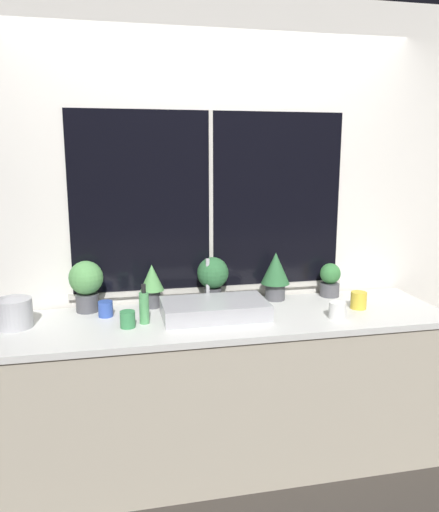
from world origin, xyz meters
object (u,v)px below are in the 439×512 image
at_px(potted_plant_left, 152,282).
at_px(potted_plant_right, 275,273).
at_px(mug_white, 337,310).
at_px(mug_green, 128,319).
at_px(mug_yellow, 359,300).
at_px(potted_plant_far_left, 86,282).
at_px(sink, 214,308).
at_px(mug_blue, 106,309).
at_px(soap_bottle, 144,307).
at_px(kettle, 14,312).
at_px(potted_plant_far_right, 330,279).
at_px(potted_plant_center, 213,276).

relative_size(potted_plant_left, potted_plant_right, 0.87).
bearing_deg(mug_white, mug_green, 175.42).
bearing_deg(mug_yellow, potted_plant_far_left, 169.80).
relative_size(sink, mug_blue, 6.66).
distance_m(potted_plant_left, potted_plant_right, 0.76).
bearing_deg(mug_blue, soap_bottle, -38.26).
bearing_deg(mug_blue, mug_yellow, -6.36).
xyz_separation_m(mug_white, mug_blue, (-1.26, 0.30, -0.00)).
bearing_deg(kettle, soap_bottle, -6.99).
relative_size(sink, soap_bottle, 2.69).
distance_m(potted_plant_far_left, potted_plant_right, 1.14).
relative_size(potted_plant_right, soap_bottle, 1.38).
distance_m(potted_plant_far_right, kettle, 1.88).
xyz_separation_m(sink, mug_yellow, (0.86, -0.04, 0.00)).
relative_size(potted_plant_center, mug_yellow, 2.86).
bearing_deg(mug_yellow, potted_plant_center, 161.08).
height_order(potted_plant_far_left, potted_plant_center, potted_plant_far_left).
xyz_separation_m(potted_plant_far_right, mug_yellow, (0.06, -0.28, -0.06)).
bearing_deg(potted_plant_center, soap_bottle, -147.04).
bearing_deg(potted_plant_far_left, potted_plant_far_right, 0.00).
height_order(sink, kettle, sink).
distance_m(potted_plant_far_right, mug_white, 0.45).
distance_m(potted_plant_right, mug_yellow, 0.52).
height_order(potted_plant_center, mug_blue, potted_plant_center).
relative_size(sink, potted_plant_center, 2.04).
distance_m(sink, mug_blue, 0.61).
distance_m(potted_plant_center, mug_blue, 0.66).
distance_m(soap_bottle, mug_white, 1.06).
distance_m(potted_plant_far_left, potted_plant_center, 0.74).
bearing_deg(kettle, potted_plant_far_left, 28.56).
distance_m(mug_green, kettle, 0.60).
bearing_deg(mug_white, soap_bottle, 172.46).
bearing_deg(mug_white, potted_plant_center, 145.88).
height_order(potted_plant_right, potted_plant_far_right, potted_plant_right).
bearing_deg(potted_plant_right, soap_bottle, -161.32).
height_order(potted_plant_left, potted_plant_far_right, potted_plant_left).
height_order(potted_plant_right, mug_green, potted_plant_right).
relative_size(potted_plant_far_left, soap_bottle, 1.37).
distance_m(mug_blue, kettle, 0.48).
xyz_separation_m(potted_plant_center, mug_green, (-0.52, -0.33, -0.13)).
xyz_separation_m(potted_plant_left, mug_blue, (-0.27, -0.12, -0.11)).
xyz_separation_m(soap_bottle, mug_white, (1.05, -0.14, -0.05)).
bearing_deg(mug_yellow, mug_white, -145.23).
relative_size(soap_bottle, mug_green, 2.46).
distance_m(potted_plant_far_right, soap_bottle, 1.23).
relative_size(sink, potted_plant_far_left, 1.97).
distance_m(sink, potted_plant_center, 0.28).
relative_size(mug_white, kettle, 0.50).
relative_size(potted_plant_left, soap_bottle, 1.19).
xyz_separation_m(sink, potted_plant_far_left, (-0.70, 0.25, 0.13)).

